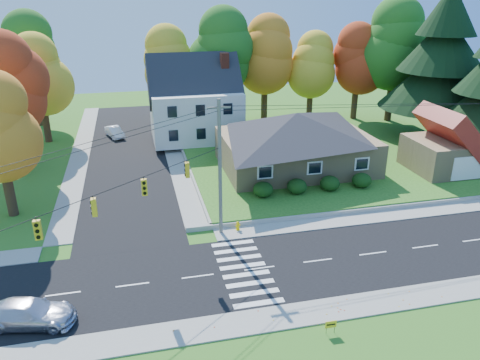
# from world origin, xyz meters

# --- Properties ---
(ground) EXTENTS (120.00, 120.00, 0.00)m
(ground) POSITION_xyz_m (0.00, 0.00, 0.00)
(ground) COLOR #3D7923
(road_main) EXTENTS (90.00, 8.00, 0.02)m
(road_main) POSITION_xyz_m (0.00, 0.00, 0.01)
(road_main) COLOR black
(road_main) RESTS_ON ground
(road_cross) EXTENTS (8.00, 44.00, 0.02)m
(road_cross) POSITION_xyz_m (-8.00, 26.00, 0.01)
(road_cross) COLOR black
(road_cross) RESTS_ON ground
(sidewalk_north) EXTENTS (90.00, 2.00, 0.08)m
(sidewalk_north) POSITION_xyz_m (0.00, 5.00, 0.04)
(sidewalk_north) COLOR #9C9A90
(sidewalk_north) RESTS_ON ground
(sidewalk_south) EXTENTS (90.00, 2.00, 0.08)m
(sidewalk_south) POSITION_xyz_m (0.00, -5.00, 0.04)
(sidewalk_south) COLOR #9C9A90
(sidewalk_south) RESTS_ON ground
(lawn) EXTENTS (30.00, 30.00, 0.50)m
(lawn) POSITION_xyz_m (13.00, 21.00, 0.25)
(lawn) COLOR #3D7923
(lawn) RESTS_ON ground
(ranch_house) EXTENTS (14.60, 10.60, 5.40)m
(ranch_house) POSITION_xyz_m (8.00, 16.00, 3.27)
(ranch_house) COLOR tan
(ranch_house) RESTS_ON lawn
(colonial_house) EXTENTS (10.40, 8.40, 9.60)m
(colonial_house) POSITION_xyz_m (0.04, 28.00, 4.58)
(colonial_house) COLOR silver
(colonial_house) RESTS_ON lawn
(garage) EXTENTS (7.30, 6.30, 4.60)m
(garage) POSITION_xyz_m (22.00, 11.99, 2.84)
(garage) COLOR tan
(garage) RESTS_ON lawn
(hedge_row) EXTENTS (10.70, 1.70, 1.27)m
(hedge_row) POSITION_xyz_m (7.50, 9.80, 1.14)
(hedge_row) COLOR #163A10
(hedge_row) RESTS_ON lawn
(traffic_infrastructure) EXTENTS (38.10, 10.66, 10.00)m
(traffic_infrastructure) POSITION_xyz_m (-0.15, 1.35, 5.15)
(traffic_infrastructure) COLOR #666059
(traffic_infrastructure) RESTS_ON ground
(tree_lot_0) EXTENTS (6.72, 6.72, 12.51)m
(tree_lot_0) POSITION_xyz_m (-2.00, 34.00, 8.31)
(tree_lot_0) COLOR #3F2A19
(tree_lot_0) RESTS_ON lawn
(tree_lot_1) EXTENTS (7.84, 7.84, 14.60)m
(tree_lot_1) POSITION_xyz_m (4.00, 33.00, 9.61)
(tree_lot_1) COLOR #3F2A19
(tree_lot_1) RESTS_ON lawn
(tree_lot_2) EXTENTS (7.28, 7.28, 13.56)m
(tree_lot_2) POSITION_xyz_m (10.00, 34.00, 8.96)
(tree_lot_2) COLOR #3F2A19
(tree_lot_2) RESTS_ON lawn
(tree_lot_3) EXTENTS (6.16, 6.16, 11.47)m
(tree_lot_3) POSITION_xyz_m (16.00, 33.00, 7.65)
(tree_lot_3) COLOR #3F2A19
(tree_lot_3) RESTS_ON lawn
(tree_lot_4) EXTENTS (6.72, 6.72, 12.51)m
(tree_lot_4) POSITION_xyz_m (22.00, 32.00, 8.31)
(tree_lot_4) COLOR #3F2A19
(tree_lot_4) RESTS_ON lawn
(tree_lot_5) EXTENTS (8.40, 8.40, 15.64)m
(tree_lot_5) POSITION_xyz_m (26.00, 30.00, 10.27)
(tree_lot_5) COLOR #3F2A19
(tree_lot_5) RESTS_ON lawn
(conifer_east_a) EXTENTS (12.80, 12.80, 16.96)m
(conifer_east_a) POSITION_xyz_m (27.00, 22.00, 9.39)
(conifer_east_a) COLOR #3F2A19
(conifer_east_a) RESTS_ON lawn
(tree_west_1) EXTENTS (7.28, 7.28, 13.56)m
(tree_west_1) POSITION_xyz_m (-18.00, 22.00, 8.46)
(tree_west_1) COLOR #3F2A19
(tree_west_1) RESTS_ON ground
(tree_west_2) EXTENTS (6.72, 6.72, 12.51)m
(tree_west_2) POSITION_xyz_m (-17.00, 32.00, 7.81)
(tree_west_2) COLOR #3F2A19
(tree_west_2) RESTS_ON ground
(tree_west_3) EXTENTS (7.84, 7.84, 14.60)m
(tree_west_3) POSITION_xyz_m (-19.00, 40.00, 9.11)
(tree_west_3) COLOR #3F2A19
(tree_west_3) RESTS_ON ground
(silver_sedan) EXTENTS (5.16, 2.96, 1.41)m
(silver_sedan) POSITION_xyz_m (-13.35, -2.41, 0.72)
(silver_sedan) COLOR silver
(silver_sedan) RESTS_ON road_main
(white_car) EXTENTS (2.51, 4.08, 1.27)m
(white_car) POSITION_xyz_m (-9.40, 32.01, 0.65)
(white_car) COLOR white
(white_car) RESTS_ON road_cross
(fire_hydrant) EXTENTS (0.43, 0.33, 0.75)m
(fire_hydrant) POSITION_xyz_m (-0.21, 5.31, 0.36)
(fire_hydrant) COLOR #F2C600
(fire_hydrant) RESTS_ON ground
(yard_sign) EXTENTS (0.62, 0.04, 0.78)m
(yard_sign) POSITION_xyz_m (1.95, -6.76, 0.55)
(yard_sign) COLOR black
(yard_sign) RESTS_ON ground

